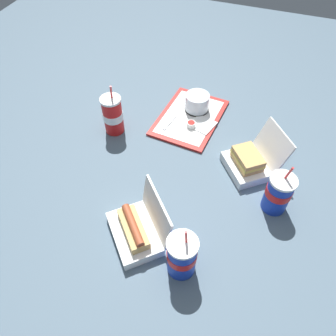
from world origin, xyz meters
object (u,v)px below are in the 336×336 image
Objects in this scene: clamshell_sandwich_back at (249,162)px; soda_cup_left at (113,115)px; clamshell_hotdog_corner at (137,230)px; soda_cup_center at (278,193)px; soda_cup_right at (182,256)px; cake_container at (197,103)px; ketchup_cup at (191,124)px; food_tray at (190,118)px; plastic_fork at (170,122)px.

soda_cup_left is at bearing 87.63° from clamshell_sandwich_back.
soda_cup_center is (0.28, -0.42, 0.04)m from clamshell_hotdog_corner.
soda_cup_right is at bearing 166.09° from clamshell_sandwich_back.
cake_container is 0.40m from clamshell_sandwich_back.
soda_cup_right reaches higher than clamshell_sandwich_back.
soda_cup_center is 0.42m from soda_cup_right.
cake_container is 0.13m from ketchup_cup.
soda_cup_center reaches higher than clamshell_sandwich_back.
food_tray is at bearing 166.63° from cake_container.
clamshell_hotdog_corner is 1.22× the size of soda_cup_center.
soda_cup_right is (-0.63, -0.16, 0.06)m from ketchup_cup.
clamshell_sandwich_back is at bearing -34.73° from clamshell_hotdog_corner.
clamshell_hotdog_corner is at bearing 123.86° from soda_cup_center.
plastic_fork is (-0.01, 0.10, -0.01)m from ketchup_cup.
soda_cup_right is 0.96× the size of soda_cup_left.
plastic_fork is (-0.07, 0.07, 0.01)m from food_tray.
soda_cup_left reaches higher than soda_cup_center.
soda_cup_left is at bearing 76.73° from soda_cup_center.
cake_container is at bearing 13.12° from soda_cup_right.
clamshell_hotdog_corner is (-0.57, 0.01, 0.01)m from ketchup_cup.
cake_container is 0.50× the size of soda_cup_right.
clamshell_hotdog_corner is at bearing 179.97° from cake_container.
soda_cup_left reaches higher than clamshell_hotdog_corner.
clamshell_hotdog_corner is (-0.70, 0.00, -0.01)m from cake_container.
plastic_fork is 0.49× the size of soda_cup_right.
cake_container is at bearing -50.98° from soda_cup_left.
clamshell_sandwich_back is 1.21× the size of soda_cup_center.
cake_container is at bearing 5.19° from ketchup_cup.
soda_cup_center reaches higher than plastic_fork.
plastic_fork is at bearing 69.98° from clamshell_sandwich_back.
clamshell_sandwich_back is (-0.15, -0.28, 0.02)m from ketchup_cup.
clamshell_sandwich_back is 0.50m from soda_cup_right.
soda_cup_left is at bearing 33.96° from clamshell_hotdog_corner.
food_tray is at bearing 1.26° from clamshell_hotdog_corner.
soda_cup_right is 0.70m from soda_cup_left.
soda_cup_center is at bearing -108.88° from plastic_fork.
clamshell_hotdog_corner is at bearing 145.27° from clamshell_sandwich_back.
cake_container is at bearing -0.03° from clamshell_hotdog_corner.
ketchup_cup is 0.18× the size of soda_cup_right.
clamshell_hotdog_corner is 0.51m from soda_cup_center.
clamshell_hotdog_corner reaches higher than plastic_fork.
ketchup_cup is 0.10m from plastic_fork.
food_tray is 1.48× the size of clamshell_sandwich_back.
soda_cup_right reaches higher than cake_container.
clamshell_sandwich_back is (0.43, -0.30, 0.00)m from clamshell_hotdog_corner.
food_tray is 9.79× the size of ketchup_cup.
soda_cup_center reaches higher than clamshell_hotdog_corner.
food_tray is at bearing 55.72° from clamshell_sandwich_back.
clamshell_sandwich_back reaches higher than ketchup_cup.
cake_container is (0.06, -0.01, 0.04)m from food_tray.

